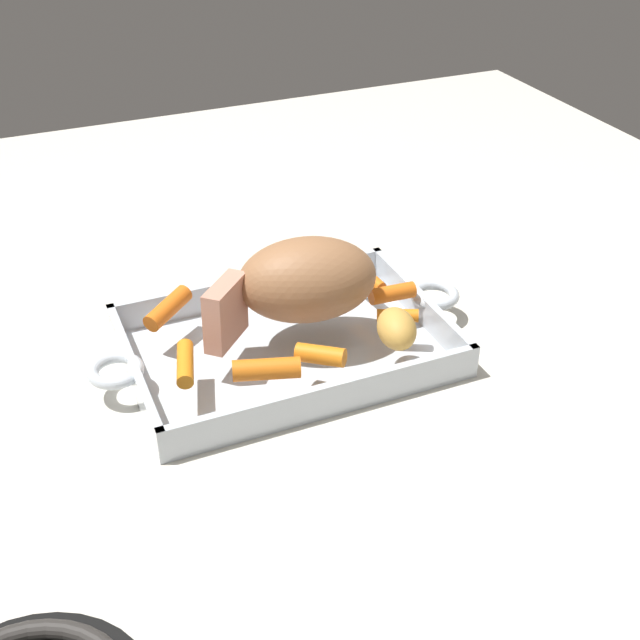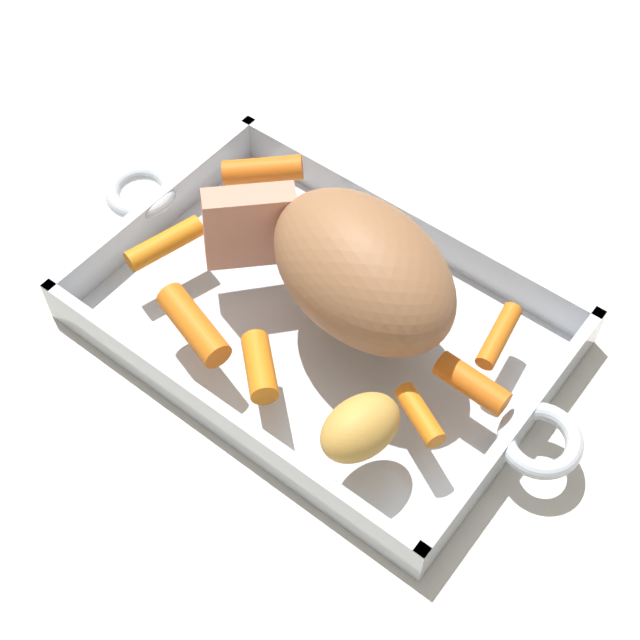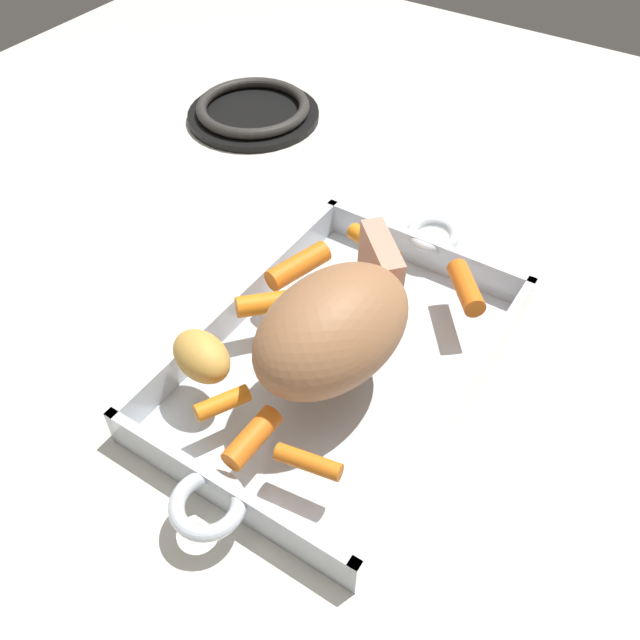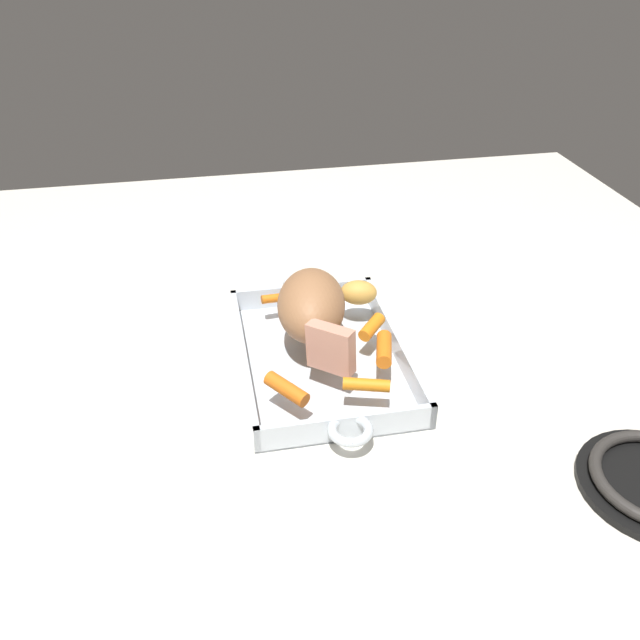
{
  "view_description": "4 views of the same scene",
  "coord_description": "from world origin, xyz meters",
  "px_view_note": "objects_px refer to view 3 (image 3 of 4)",
  "views": [
    {
      "loc": [
        -0.26,
        -0.71,
        0.55
      ],
      "look_at": [
        0.03,
        -0.03,
        0.06
      ],
      "focal_mm": 46.32,
      "sensor_mm": 36.0,
      "label": 1
    },
    {
      "loc": [
        0.26,
        -0.33,
        0.58
      ],
      "look_at": [
        0.02,
        -0.03,
        0.06
      ],
      "focal_mm": 51.59,
      "sensor_mm": 36.0,
      "label": 2
    },
    {
      "loc": [
        0.35,
        0.2,
        0.49
      ],
      "look_at": [
        0.02,
        -0.01,
        0.08
      ],
      "focal_mm": 37.45,
      "sensor_mm": 36.0,
      "label": 3
    },
    {
      "loc": [
        -0.79,
        0.16,
        0.6
      ],
      "look_at": [
        0.01,
        -0.0,
        0.07
      ],
      "focal_mm": 37.21,
      "sensor_mm": 36.0,
      "label": 4
    }
  ],
  "objects_px": {
    "potato_near_roast": "(202,356)",
    "stove_burner_rear": "(253,111)",
    "roast_slice_outer": "(377,269)",
    "baby_carrot_center_right": "(466,287)",
    "baby_carrot_long": "(255,439)",
    "roasting_dish": "(340,360)",
    "baby_carrot_center_left": "(308,462)",
    "baby_carrot_northwest": "(298,266)",
    "baby_carrot_southeast": "(264,304)",
    "pork_roast": "(333,330)",
    "baby_carrot_northeast": "(374,244)",
    "baby_carrot_short": "(222,403)"
  },
  "relations": [
    {
      "from": "potato_near_roast",
      "to": "baby_carrot_center_right",
      "type": "bearing_deg",
      "value": 144.49
    },
    {
      "from": "potato_near_roast",
      "to": "pork_roast",
      "type": "bearing_deg",
      "value": 126.05
    },
    {
      "from": "baby_carrot_center_left",
      "to": "baby_carrot_center_right",
      "type": "bearing_deg",
      "value": 174.86
    },
    {
      "from": "roast_slice_outer",
      "to": "baby_carrot_northwest",
      "type": "distance_m",
      "value": 0.08
    },
    {
      "from": "baby_carrot_center_right",
      "to": "baby_carrot_northwest",
      "type": "height_order",
      "value": "same"
    },
    {
      "from": "baby_carrot_long",
      "to": "potato_near_roast",
      "type": "xyz_separation_m",
      "value": [
        -0.04,
        -0.08,
        0.01
      ]
    },
    {
      "from": "roasting_dish",
      "to": "baby_carrot_northeast",
      "type": "bearing_deg",
      "value": -163.33
    },
    {
      "from": "baby_carrot_northeast",
      "to": "baby_carrot_long",
      "type": "bearing_deg",
      "value": 8.73
    },
    {
      "from": "baby_carrot_short",
      "to": "baby_carrot_long",
      "type": "distance_m",
      "value": 0.05
    },
    {
      "from": "roasting_dish",
      "to": "baby_carrot_northwest",
      "type": "xyz_separation_m",
      "value": [
        -0.05,
        -0.08,
        0.04
      ]
    },
    {
      "from": "pork_roast",
      "to": "baby_carrot_northeast",
      "type": "xyz_separation_m",
      "value": [
        -0.15,
        -0.05,
        -0.04
      ]
    },
    {
      "from": "baby_carrot_northwest",
      "to": "stove_burner_rear",
      "type": "xyz_separation_m",
      "value": [
        -0.27,
        -0.26,
        -0.04
      ]
    },
    {
      "from": "baby_carrot_northeast",
      "to": "baby_carrot_center_right",
      "type": "xyz_separation_m",
      "value": [
        0.01,
        0.11,
        0.0
      ]
    },
    {
      "from": "baby_carrot_northeast",
      "to": "pork_roast",
      "type": "bearing_deg",
      "value": 16.75
    },
    {
      "from": "baby_carrot_southeast",
      "to": "baby_carrot_northwest",
      "type": "relative_size",
      "value": 0.76
    },
    {
      "from": "roast_slice_outer",
      "to": "baby_carrot_center_right",
      "type": "distance_m",
      "value": 0.09
    },
    {
      "from": "potato_near_roast",
      "to": "stove_burner_rear",
      "type": "height_order",
      "value": "potato_near_roast"
    },
    {
      "from": "roasting_dish",
      "to": "baby_carrot_northeast",
      "type": "xyz_separation_m",
      "value": [
        -0.12,
        -0.04,
        0.04
      ]
    },
    {
      "from": "stove_burner_rear",
      "to": "baby_carrot_southeast",
      "type": "bearing_deg",
      "value": 38.57
    },
    {
      "from": "potato_near_roast",
      "to": "stove_burner_rear",
      "type": "relative_size",
      "value": 0.32
    },
    {
      "from": "baby_carrot_center_right",
      "to": "stove_burner_rear",
      "type": "height_order",
      "value": "baby_carrot_center_right"
    },
    {
      "from": "roasting_dish",
      "to": "baby_carrot_southeast",
      "type": "relative_size",
      "value": 8.46
    },
    {
      "from": "baby_carrot_short",
      "to": "baby_carrot_northwest",
      "type": "relative_size",
      "value": 0.68
    },
    {
      "from": "roast_slice_outer",
      "to": "baby_carrot_short",
      "type": "distance_m",
      "value": 0.19
    },
    {
      "from": "roasting_dish",
      "to": "roast_slice_outer",
      "type": "relative_size",
      "value": 6.42
    },
    {
      "from": "baby_carrot_short",
      "to": "baby_carrot_northwest",
      "type": "bearing_deg",
      "value": -166.69
    },
    {
      "from": "roast_slice_outer",
      "to": "baby_carrot_long",
      "type": "distance_m",
      "value": 0.2
    },
    {
      "from": "pork_roast",
      "to": "stove_burner_rear",
      "type": "bearing_deg",
      "value": -135.07
    },
    {
      "from": "roasting_dish",
      "to": "baby_carrot_northwest",
      "type": "distance_m",
      "value": 0.1
    },
    {
      "from": "baby_carrot_center_right",
      "to": "stove_burner_rear",
      "type": "bearing_deg",
      "value": -116.99
    },
    {
      "from": "roasting_dish",
      "to": "baby_carrot_center_left",
      "type": "height_order",
      "value": "baby_carrot_center_left"
    },
    {
      "from": "baby_carrot_southeast",
      "to": "baby_carrot_northwest",
      "type": "distance_m",
      "value": 0.06
    },
    {
      "from": "baby_carrot_long",
      "to": "baby_carrot_short",
      "type": "bearing_deg",
      "value": -108.57
    },
    {
      "from": "baby_carrot_northeast",
      "to": "stove_burner_rear",
      "type": "relative_size",
      "value": 0.34
    },
    {
      "from": "pork_roast",
      "to": "baby_carrot_center_right",
      "type": "distance_m",
      "value": 0.16
    },
    {
      "from": "roasting_dish",
      "to": "roast_slice_outer",
      "type": "bearing_deg",
      "value": -177.63
    },
    {
      "from": "baby_carrot_northeast",
      "to": "baby_carrot_center_right",
      "type": "distance_m",
      "value": 0.11
    },
    {
      "from": "baby_carrot_center_left",
      "to": "stove_burner_rear",
      "type": "height_order",
      "value": "baby_carrot_center_left"
    },
    {
      "from": "baby_carrot_long",
      "to": "baby_carrot_northwest",
      "type": "distance_m",
      "value": 0.2
    },
    {
      "from": "baby_carrot_center_left",
      "to": "potato_near_roast",
      "type": "relative_size",
      "value": 0.9
    },
    {
      "from": "roast_slice_outer",
      "to": "baby_carrot_southeast",
      "type": "distance_m",
      "value": 0.11
    },
    {
      "from": "roast_slice_outer",
      "to": "baby_carrot_southeast",
      "type": "xyz_separation_m",
      "value": [
        0.08,
        -0.08,
        -0.02
      ]
    },
    {
      "from": "baby_carrot_center_left",
      "to": "baby_carrot_southeast",
      "type": "xyz_separation_m",
      "value": [
        -0.12,
        -0.13,
        0.0
      ]
    },
    {
      "from": "baby_carrot_southeast",
      "to": "stove_burner_rear",
      "type": "bearing_deg",
      "value": -141.43
    },
    {
      "from": "baby_carrot_long",
      "to": "baby_carrot_center_right",
      "type": "xyz_separation_m",
      "value": [
        -0.25,
        0.07,
        0.0
      ]
    },
    {
      "from": "roasting_dish",
      "to": "stove_burner_rear",
      "type": "bearing_deg",
      "value": -133.29
    },
    {
      "from": "baby_carrot_long",
      "to": "stove_burner_rear",
      "type": "bearing_deg",
      "value": -142.77
    },
    {
      "from": "pork_roast",
      "to": "baby_carrot_center_right",
      "type": "height_order",
      "value": "pork_roast"
    },
    {
      "from": "baby_carrot_northwest",
      "to": "potato_near_roast",
      "type": "bearing_deg",
      "value": 0.63
    },
    {
      "from": "baby_carrot_southeast",
      "to": "baby_carrot_center_right",
      "type": "distance_m",
      "value": 0.19
    }
  ]
}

